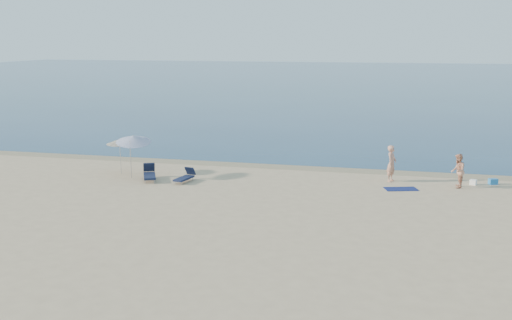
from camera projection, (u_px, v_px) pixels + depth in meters
The scene contains 12 objects.
ground at pixel (243, 302), 18.36m from camera, with size 160.00×160.00×0.00m, color tan.
sea at pixel (394, 80), 113.48m from camera, with size 240.00×160.00×0.01m, color #0B2746.
wet_sand_strip at pixel (333, 169), 36.81m from camera, with size 240.00×1.60×0.00m, color #847254.
person_left at pixel (392, 163), 33.56m from camera, with size 0.70×0.46×1.92m, color tan.
person_right at pixel (458, 171), 32.17m from camera, with size 0.84×0.65×1.73m, color tan.
beach_towel at pixel (401, 189), 31.99m from camera, with size 1.59×0.88×0.03m, color #0E1646.
white_bag at pixel (473, 182), 32.92m from camera, with size 0.31×0.27×0.27m, color white.
blue_cooler at pixel (493, 182), 33.02m from camera, with size 0.42×0.30×0.30m, color #216FB6.
umbrella_near at pixel (133, 139), 34.28m from camera, with size 2.48×2.49×2.49m.
umbrella_far at pixel (120, 141), 35.40m from camera, with size 1.73×1.74×2.05m.
lounger_left at pixel (150, 174), 34.05m from camera, with size 1.34×1.94×0.82m.
lounger_right at pixel (185, 177), 33.60m from camera, with size 0.76×1.64×0.70m.
Camera 1 is at (4.67, -16.62, 7.45)m, focal length 45.00 mm.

